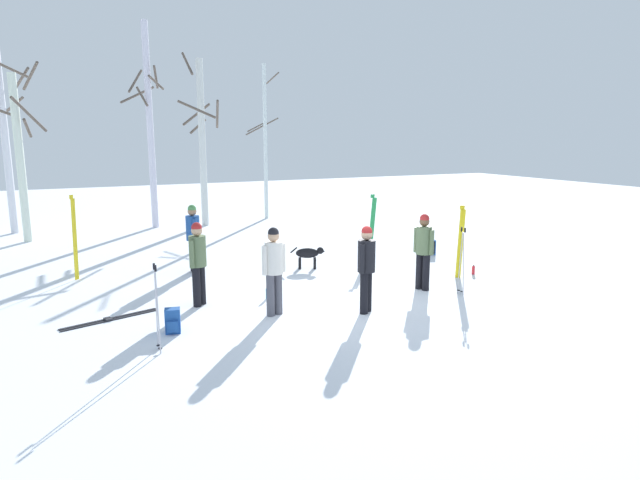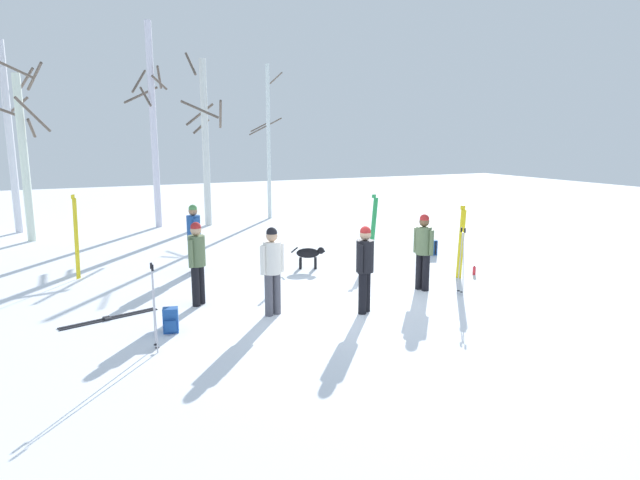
# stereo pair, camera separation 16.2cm
# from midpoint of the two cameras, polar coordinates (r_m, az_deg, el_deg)

# --- Properties ---
(ground_plane) EXTENTS (60.00, 60.00, 0.00)m
(ground_plane) POSITION_cam_midpoint_polar(r_m,az_deg,el_deg) (11.16, 3.71, -6.90)
(ground_plane) COLOR white
(person_0) EXTENTS (0.34, 0.52, 1.72)m
(person_0) POSITION_cam_midpoint_polar(r_m,az_deg,el_deg) (14.04, -12.76, 0.67)
(person_0) COLOR black
(person_0) RESTS_ON ground_plane
(person_1) EXTENTS (0.51, 0.34, 1.72)m
(person_1) POSITION_cam_midpoint_polar(r_m,az_deg,el_deg) (10.38, -4.58, -2.66)
(person_1) COLOR #4C4C56
(person_1) RESTS_ON ground_plane
(person_2) EXTENTS (0.44, 0.35, 1.72)m
(person_2) POSITION_cam_midpoint_polar(r_m,az_deg,el_deg) (10.52, 5.17, -2.49)
(person_2) COLOR black
(person_2) RESTS_ON ground_plane
(person_3) EXTENTS (0.40, 0.39, 1.72)m
(person_3) POSITION_cam_midpoint_polar(r_m,az_deg,el_deg) (11.22, -12.36, -1.86)
(person_3) COLOR black
(person_3) RESTS_ON ground_plane
(person_4) EXTENTS (0.34, 0.50, 1.72)m
(person_4) POSITION_cam_midpoint_polar(r_m,az_deg,el_deg) (12.26, 11.15, -0.73)
(person_4) COLOR black
(person_4) RESTS_ON ground_plane
(dog) EXTENTS (0.83, 0.46, 0.57)m
(dog) POSITION_cam_midpoint_polar(r_m,az_deg,el_deg) (14.11, -0.77, -1.47)
(dog) COLOR black
(dog) RESTS_ON ground_plane
(ski_pair_planted_0) EXTENTS (0.10, 0.17, 1.78)m
(ski_pair_planted_0) POSITION_cam_midpoint_polar(r_m,az_deg,el_deg) (13.48, 14.91, -0.27)
(ski_pair_planted_0) COLOR yellow
(ski_pair_planted_0) RESTS_ON ground_plane
(ski_pair_planted_1) EXTENTS (0.26, 0.07, 1.78)m
(ski_pair_planted_1) POSITION_cam_midpoint_polar(r_m,az_deg,el_deg) (15.56, 5.91, 1.50)
(ski_pair_planted_1) COLOR green
(ski_pair_planted_1) RESTS_ON ground_plane
(ski_pair_planted_2) EXTENTS (0.15, 0.17, 2.04)m
(ski_pair_planted_2) POSITION_cam_midpoint_polar(r_m,az_deg,el_deg) (14.23, -23.88, 0.27)
(ski_pair_planted_2) COLOR yellow
(ski_pair_planted_2) RESTS_ON ground_plane
(ski_pair_lying_0) EXTENTS (1.80, 0.67, 0.05)m
(ski_pair_lying_0) POSITION_cam_midpoint_polar(r_m,az_deg,el_deg) (11.09, -20.80, -7.68)
(ski_pair_lying_0) COLOR black
(ski_pair_lying_0) RESTS_ON ground_plane
(ski_poles_0) EXTENTS (0.07, 0.24, 1.44)m
(ski_poles_0) POSITION_cam_midpoint_polar(r_m,az_deg,el_deg) (9.06, -16.51, -6.52)
(ski_poles_0) COLOR #B2B2BC
(ski_poles_0) RESTS_ON ground_plane
(ski_poles_1) EXTENTS (0.07, 0.21, 1.48)m
(ski_poles_1) POSITION_cam_midpoint_polar(r_m,az_deg,el_deg) (12.12, 15.00, -1.97)
(ski_poles_1) COLOR #B2B2BC
(ski_poles_1) RESTS_ON ground_plane
(backpack_0) EXTENTS (0.30, 0.32, 0.44)m
(backpack_0) POSITION_cam_midpoint_polar(r_m,az_deg,el_deg) (9.98, -14.93, -8.16)
(backpack_0) COLOR #1E4C99
(backpack_0) RESTS_ON ground_plane
(backpack_1) EXTENTS (0.32, 0.34, 0.44)m
(backpack_1) POSITION_cam_midpoint_polar(r_m,az_deg,el_deg) (16.11, 11.95, -0.78)
(backpack_1) COLOR #1E4C99
(backpack_1) RESTS_ON ground_plane
(water_bottle_0) EXTENTS (0.07, 0.07, 0.25)m
(water_bottle_0) POSITION_cam_midpoint_polar(r_m,az_deg,el_deg) (11.63, -5.23, -5.58)
(water_bottle_0) COLOR #1E72BF
(water_bottle_0) RESTS_ON ground_plane
(water_bottle_1) EXTENTS (0.08, 0.08, 0.24)m
(water_bottle_1) POSITION_cam_midpoint_polar(r_m,az_deg,el_deg) (14.09, 16.17, -3.07)
(water_bottle_1) COLOR red
(water_bottle_1) RESTS_ON ground_plane
(birch_tree_2) EXTENTS (1.71, 1.88, 6.58)m
(birch_tree_2) POSITION_cam_midpoint_polar(r_m,az_deg,el_deg) (21.93, -29.53, 9.67)
(birch_tree_2) COLOR silver
(birch_tree_2) RESTS_ON ground_plane
(birch_tree_3) EXTENTS (1.00, 1.67, 5.67)m
(birch_tree_3) POSITION_cam_midpoint_polar(r_m,az_deg,el_deg) (19.92, -28.33, 7.86)
(birch_tree_3) COLOR silver
(birch_tree_3) RESTS_ON ground_plane
(birch_tree_4) EXTENTS (1.54, 1.55, 7.43)m
(birch_tree_4) POSITION_cam_midpoint_polar(r_m,az_deg,el_deg) (21.28, -16.89, 11.58)
(birch_tree_4) COLOR silver
(birch_tree_4) RESTS_ON ground_plane
(birch_tree_5) EXTENTS (1.69, 1.58, 6.41)m
(birch_tree_5) POSITION_cam_midpoint_polar(r_m,az_deg,el_deg) (21.20, -11.72, 10.25)
(birch_tree_5) COLOR silver
(birch_tree_5) RESTS_ON ground_plane
(birch_tree_6) EXTENTS (1.47, 1.14, 6.22)m
(birch_tree_6) POSITION_cam_midpoint_polar(r_m,az_deg,el_deg) (22.67, -5.23, 10.29)
(birch_tree_6) COLOR silver
(birch_tree_6) RESTS_ON ground_plane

